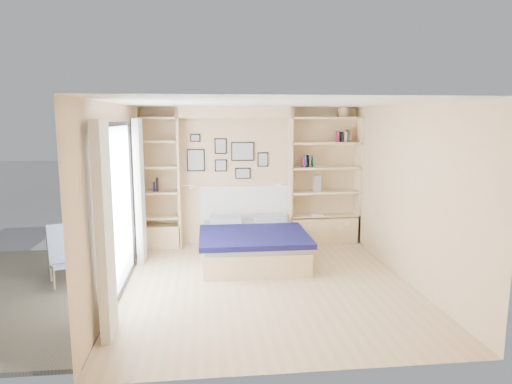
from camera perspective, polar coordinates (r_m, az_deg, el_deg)
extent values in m
plane|color=tan|center=(6.52, 1.38, -11.47)|extent=(4.50, 4.50, 0.00)
plane|color=tan|center=(8.40, -0.65, 2.05)|extent=(4.00, 0.00, 4.00)
plane|color=tan|center=(4.02, 5.78, -6.08)|extent=(4.00, 0.00, 4.00)
plane|color=tan|center=(6.24, -17.08, -0.91)|extent=(0.00, 4.50, 4.50)
plane|color=tan|center=(6.75, 18.49, -0.23)|extent=(0.00, 4.50, 4.50)
plane|color=white|center=(6.10, 1.48, 11.07)|extent=(4.50, 4.50, 0.00)
cube|color=tan|center=(8.20, -9.61, 1.74)|extent=(0.04, 0.35, 2.50)
cube|color=tan|center=(8.32, 4.28, 1.96)|extent=(0.04, 0.35, 2.50)
cube|color=tan|center=(8.13, -2.67, 9.92)|extent=(2.00, 0.35, 0.20)
cube|color=tan|center=(8.65, 12.64, 2.04)|extent=(0.04, 0.35, 2.50)
cube|color=tan|center=(8.26, -14.32, 1.64)|extent=(0.04, 0.35, 2.50)
cube|color=tan|center=(8.65, 8.44, -4.58)|extent=(1.30, 0.35, 0.50)
cube|color=tan|center=(8.43, -11.80, -5.41)|extent=(0.70, 0.35, 0.40)
cube|color=black|center=(6.15, -17.24, 8.12)|extent=(0.04, 2.08, 0.06)
cube|color=black|center=(6.56, -16.30, -11.45)|extent=(0.04, 2.08, 0.06)
cube|color=black|center=(5.29, -18.70, -4.46)|extent=(0.04, 0.06, 2.20)
cube|color=black|center=(7.25, -15.32, -0.65)|extent=(0.04, 0.06, 2.20)
cube|color=silver|center=(6.26, -16.84, -2.08)|extent=(0.01, 2.00, 2.20)
cube|color=white|center=(4.99, -18.40, -4.66)|extent=(0.10, 0.45, 2.30)
cube|color=white|center=(7.51, -14.33, 0.11)|extent=(0.10, 0.45, 2.30)
cube|color=tan|center=(8.59, 8.48, -2.96)|extent=(1.30, 0.35, 0.04)
cube|color=tan|center=(8.51, 8.56, 0.00)|extent=(1.30, 0.35, 0.04)
cube|color=tan|center=(8.45, 8.63, 3.01)|extent=(1.30, 0.35, 0.04)
cube|color=tan|center=(8.41, 8.70, 6.06)|extent=(1.30, 0.35, 0.04)
cube|color=tan|center=(8.40, 8.78, 9.12)|extent=(1.30, 0.35, 0.04)
cube|color=tan|center=(8.34, -11.88, -3.08)|extent=(0.70, 0.35, 0.04)
cube|color=tan|center=(8.26, -11.98, -0.03)|extent=(0.70, 0.35, 0.04)
cube|color=tan|center=(8.20, -12.09, 3.07)|extent=(0.70, 0.35, 0.04)
cube|color=tan|center=(8.17, -12.20, 6.21)|extent=(0.70, 0.35, 0.04)
cube|color=tan|center=(8.16, -12.30, 9.02)|extent=(0.70, 0.35, 0.04)
cube|color=tan|center=(7.58, -0.56, -7.07)|extent=(1.60, 1.99, 0.35)
cube|color=#ABB1BB|center=(7.52, -0.56, -5.43)|extent=(1.56, 1.95, 0.10)
cube|color=#0E0D3A|center=(7.18, -0.29, -5.57)|extent=(1.70, 1.40, 0.08)
cube|color=#ABB1BB|center=(8.14, -3.86, -3.50)|extent=(0.55, 0.40, 0.12)
cube|color=#ABB1BB|center=(8.22, 1.72, -3.37)|extent=(0.55, 0.40, 0.12)
cube|color=white|center=(8.44, -1.26, -1.56)|extent=(1.70, 0.04, 0.70)
cube|color=black|center=(8.30, -7.53, 3.96)|extent=(0.32, 0.02, 0.40)
cube|color=gray|center=(8.29, -7.54, 3.96)|extent=(0.28, 0.01, 0.36)
cube|color=black|center=(8.28, -4.44, 5.74)|extent=(0.22, 0.02, 0.28)
cube|color=gray|center=(8.27, -4.44, 5.74)|extent=(0.18, 0.01, 0.24)
cube|color=black|center=(8.31, -4.41, 3.33)|extent=(0.22, 0.02, 0.22)
cube|color=gray|center=(8.30, -4.41, 3.33)|extent=(0.18, 0.01, 0.18)
cube|color=black|center=(8.31, -1.67, 5.09)|extent=(0.42, 0.02, 0.34)
cube|color=gray|center=(8.30, -1.66, 5.08)|extent=(0.38, 0.01, 0.30)
cube|color=black|center=(8.35, -1.66, 2.35)|extent=(0.28, 0.02, 0.20)
cube|color=gray|center=(8.34, -1.65, 2.34)|extent=(0.24, 0.01, 0.16)
cube|color=black|center=(8.37, 0.87, 4.09)|extent=(0.20, 0.02, 0.26)
cube|color=gray|center=(8.35, 0.88, 4.08)|extent=(0.16, 0.01, 0.22)
cube|color=black|center=(8.27, -7.59, 6.72)|extent=(0.18, 0.02, 0.14)
cube|color=gray|center=(8.26, -7.60, 6.72)|extent=(0.14, 0.01, 0.10)
cylinder|color=silver|center=(8.13, -8.63, 0.78)|extent=(0.20, 0.02, 0.02)
cone|color=white|center=(8.13, -7.92, 0.65)|extent=(0.13, 0.12, 0.15)
cylinder|color=silver|center=(8.24, 3.40, 0.98)|extent=(0.20, 0.02, 0.02)
cone|color=white|center=(8.23, 2.72, 0.83)|extent=(0.13, 0.12, 0.15)
cube|color=#A2283E|center=(8.34, 5.88, 3.68)|extent=(0.02, 0.15, 0.16)
cube|color=navy|center=(8.34, 6.13, 3.86)|extent=(0.03, 0.15, 0.21)
cube|color=black|center=(8.35, 6.49, 3.86)|extent=(0.03, 0.15, 0.21)
cube|color=#BFB28C|center=(8.36, 6.52, 3.84)|extent=(0.04, 0.15, 0.21)
cube|color=#26593F|center=(8.38, 7.16, 3.87)|extent=(0.03, 0.15, 0.22)
cube|color=#9B1E40|center=(8.46, 10.14, 6.85)|extent=(0.02, 0.15, 0.20)
cube|color=black|center=(8.48, 10.62, 6.79)|extent=(0.03, 0.15, 0.18)
cube|color=#CCAD99|center=(8.50, 11.00, 6.76)|extent=(0.04, 0.15, 0.18)
cube|color=#215729|center=(8.52, 11.36, 6.90)|extent=(0.03, 0.15, 0.22)
cube|color=maroon|center=(8.52, 11.51, 6.87)|extent=(0.03, 0.15, 0.21)
cube|color=navy|center=(8.25, -12.62, 0.65)|extent=(0.02, 0.15, 0.16)
cube|color=black|center=(8.24, -12.25, 0.91)|extent=(0.03, 0.15, 0.24)
cube|color=tan|center=(8.48, 10.80, 9.71)|extent=(0.13, 0.13, 0.15)
cone|color=tan|center=(8.48, 10.82, 10.49)|extent=(0.20, 0.20, 0.08)
cube|color=slate|center=(8.44, 7.64, 1.11)|extent=(0.12, 0.12, 0.30)
cube|color=white|center=(8.50, 7.60, -2.84)|extent=(0.22, 0.16, 0.03)
cylinder|color=tan|center=(6.71, -23.95, -9.83)|extent=(0.08, 0.14, 0.41)
cylinder|color=tan|center=(6.75, -20.07, -9.45)|extent=(0.08, 0.14, 0.41)
cylinder|color=tan|center=(7.22, -24.43, -7.67)|extent=(0.16, 0.32, 0.67)
cylinder|color=tan|center=(7.26, -20.84, -7.33)|extent=(0.16, 0.32, 0.67)
cube|color=blue|center=(6.90, -22.26, -8.47)|extent=(0.64, 0.70, 0.15)
cube|color=blue|center=(7.21, -22.76, -5.87)|extent=(0.51, 0.38, 0.54)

